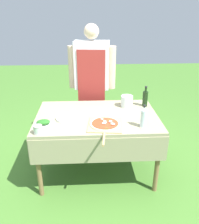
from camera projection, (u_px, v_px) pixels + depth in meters
name	position (u px, v px, depth m)	size (l,w,h in m)	color
ground_plane	(97.00, 170.00, 3.02)	(12.00, 12.00, 0.00)	#477A2D
prep_table	(97.00, 122.00, 2.74)	(1.39, 0.94, 0.76)	gray
person_cook	(92.00, 77.00, 3.26)	(0.64, 0.26, 1.71)	#4C4C51
pizza_on_peel	(105.00, 125.00, 2.46)	(0.39, 0.60, 0.05)	tan
oil_bottle	(145.00, 98.00, 2.92)	(0.06, 0.06, 0.26)	black
water_bottle	(144.00, 117.00, 2.40)	(0.07, 0.07, 0.24)	silver
herb_container	(43.00, 122.00, 2.48)	(0.17, 0.13, 0.05)	silver
mixing_tub	(127.00, 101.00, 2.91)	(0.15, 0.15, 0.14)	silver
plate_stack	(68.00, 118.00, 2.62)	(0.26, 0.26, 0.02)	white
sauce_jar	(38.00, 130.00, 2.30)	(0.09, 0.09, 0.09)	silver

